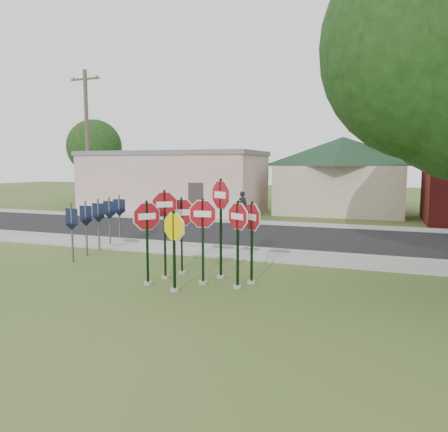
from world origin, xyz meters
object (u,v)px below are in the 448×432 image
(utility_pole_near, at_px, (87,139))
(pedestrian, at_px, (243,206))
(stop_sign_center, at_px, (203,229))
(stop_sign_yellow, at_px, (174,241))
(stop_sign_left, at_px, (147,231))

(utility_pole_near, relative_size, pedestrian, 5.47)
(stop_sign_center, height_order, pedestrian, stop_sign_center)
(stop_sign_yellow, xyz_separation_m, stop_sign_left, (-0.98, 0.31, 0.18))
(stop_sign_left, height_order, pedestrian, stop_sign_left)
(stop_sign_center, height_order, stop_sign_left, stop_sign_center)
(stop_sign_left, distance_m, pedestrian, 13.35)
(stop_sign_yellow, distance_m, utility_pole_near, 20.41)
(stop_sign_center, height_order, stop_sign_yellow, stop_sign_center)
(stop_sign_center, distance_m, stop_sign_left, 1.52)
(stop_sign_center, relative_size, pedestrian, 1.43)
(pedestrian, bearing_deg, stop_sign_center, 121.03)
(stop_sign_center, bearing_deg, pedestrian, 103.05)
(stop_sign_left, height_order, utility_pole_near, utility_pole_near)
(stop_sign_yellow, bearing_deg, stop_sign_center, 64.61)
(stop_sign_left, relative_size, pedestrian, 1.39)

